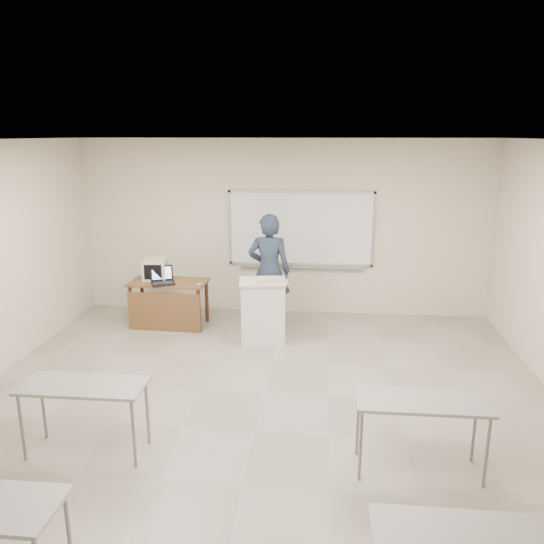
# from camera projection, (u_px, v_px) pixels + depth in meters

# --- Properties ---
(floor) EXTENTS (7.00, 8.00, 0.01)m
(floor) POSITION_uv_depth(u_px,v_px,m) (255.00, 433.00, 5.62)
(floor) COLOR gray
(floor) RESTS_ON ground
(whiteboard) EXTENTS (2.48, 0.10, 1.31)m
(whiteboard) POSITION_uv_depth(u_px,v_px,m) (301.00, 230.00, 9.03)
(whiteboard) COLOR white
(whiteboard) RESTS_ON floor
(student_desks) EXTENTS (4.40, 2.20, 0.73)m
(student_desks) POSITION_uv_depth(u_px,v_px,m) (232.00, 450.00, 4.14)
(student_desks) COLOR gray
(student_desks) RESTS_ON floor
(instructor_desk) EXTENTS (1.24, 0.62, 0.75)m
(instructor_desk) POSITION_uv_depth(u_px,v_px,m) (167.00, 297.00, 8.54)
(instructor_desk) COLOR brown
(instructor_desk) RESTS_ON floor
(podium) EXTENTS (0.69, 0.50, 0.96)m
(podium) POSITION_uv_depth(u_px,v_px,m) (263.00, 311.00, 7.97)
(podium) COLOR silver
(podium) RESTS_ON floor
(crt_monitor) EXTENTS (0.37, 0.42, 0.35)m
(crt_monitor) POSITION_uv_depth(u_px,v_px,m) (155.00, 269.00, 8.68)
(crt_monitor) COLOR beige
(crt_monitor) RESTS_ON instructor_desk
(laptop) EXTENTS (0.36, 0.33, 0.26)m
(laptop) POSITION_uv_depth(u_px,v_px,m) (164.00, 280.00, 8.45)
(laptop) COLOR black
(laptop) RESTS_ON instructor_desk
(mouse) EXTENTS (0.10, 0.07, 0.04)m
(mouse) POSITION_uv_depth(u_px,v_px,m) (199.00, 284.00, 8.33)
(mouse) COLOR #A1A4A9
(mouse) RESTS_ON instructor_desk
(keyboard) EXTENTS (0.48, 0.26, 0.03)m
(keyboard) POSITION_uv_depth(u_px,v_px,m) (272.00, 282.00, 7.72)
(keyboard) COLOR beige
(keyboard) RESTS_ON podium
(presenter) EXTENTS (0.70, 0.48, 1.86)m
(presenter) POSITION_uv_depth(u_px,v_px,m) (269.00, 271.00, 8.48)
(presenter) COLOR black
(presenter) RESTS_ON floor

